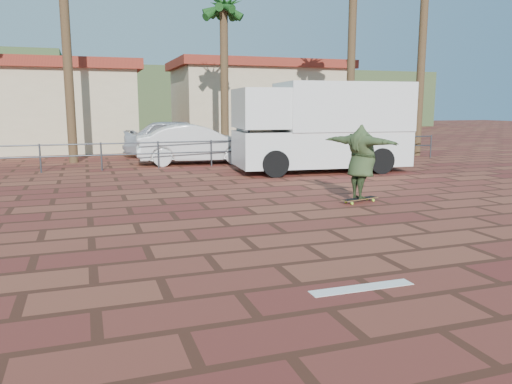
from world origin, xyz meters
TOP-DOWN VIEW (x-y plane):
  - ground at (0.00, 0.00)m, footprint 120.00×120.00m
  - paint_stripe at (0.70, -1.20)m, footprint 1.40×0.22m
  - guardrail at (0.00, 12.00)m, footprint 24.06×0.06m
  - palm_center at (3.50, 15.50)m, footprint 2.40×2.40m
  - building_west at (-6.00, 22.00)m, footprint 12.60×7.60m
  - building_east at (8.00, 24.00)m, footprint 10.60×6.60m
  - hill_front at (0.00, 50.00)m, footprint 70.00×18.00m
  - longboard at (3.61, 3.80)m, footprint 1.04×0.47m
  - skateboarder at (3.61, 3.80)m, footprint 1.25×2.22m
  - campervan at (5.34, 9.39)m, footprint 6.11×3.05m
  - car_silver at (1.57, 16.00)m, footprint 5.33×3.16m
  - car_white at (1.67, 13.00)m, footprint 4.82×2.01m
  - street_sign at (8.89, 10.00)m, footprint 0.47×0.06m

SIDE VIEW (x-z plane):
  - ground at x=0.00m, z-range 0.00..0.00m
  - paint_stripe at x=0.70m, z-range 0.00..0.01m
  - longboard at x=3.61m, z-range 0.03..0.13m
  - guardrail at x=0.00m, z-range 0.18..1.18m
  - car_white at x=1.67m, z-range 0.00..1.55m
  - car_silver at x=1.57m, z-range 0.00..1.70m
  - skateboarder at x=3.61m, z-range 0.10..1.84m
  - campervan at x=5.34m, z-range 0.08..3.14m
  - street_sign at x=8.89m, z-range 0.46..2.77m
  - building_west at x=-6.00m, z-range 0.03..4.53m
  - building_east at x=8.00m, z-range 0.04..5.04m
  - hill_front at x=0.00m, z-range 0.00..6.00m
  - palm_center at x=3.50m, z-range 2.49..10.24m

